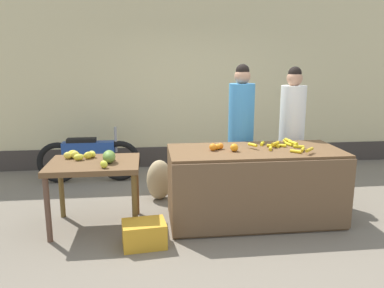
{
  "coord_description": "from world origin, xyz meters",
  "views": [
    {
      "loc": [
        -0.85,
        -4.2,
        1.88
      ],
      "look_at": [
        -0.34,
        0.15,
        0.92
      ],
      "focal_mm": 35.47,
      "sensor_mm": 36.0,
      "label": 1
    }
  ],
  "objects_px": {
    "vendor_woman_blue_shirt": "(241,133)",
    "parked_motorcycle": "(89,157)",
    "vendor_woman_white_shirt": "(292,133)",
    "produce_sack": "(159,180)",
    "produce_crate": "(144,234)"
  },
  "relations": [
    {
      "from": "vendor_woman_blue_shirt",
      "to": "parked_motorcycle",
      "type": "xyz_separation_m",
      "value": [
        -2.17,
        1.04,
        -0.53
      ]
    },
    {
      "from": "vendor_woman_white_shirt",
      "to": "produce_sack",
      "type": "bearing_deg",
      "value": 177.01
    },
    {
      "from": "produce_crate",
      "to": "produce_sack",
      "type": "bearing_deg",
      "value": 81.39
    },
    {
      "from": "vendor_woman_blue_shirt",
      "to": "produce_crate",
      "type": "relative_size",
      "value": 4.19
    },
    {
      "from": "produce_sack",
      "to": "vendor_woman_white_shirt",
      "type": "bearing_deg",
      "value": -2.99
    },
    {
      "from": "vendor_woman_white_shirt",
      "to": "produce_sack",
      "type": "relative_size",
      "value": 3.26
    },
    {
      "from": "vendor_woman_blue_shirt",
      "to": "vendor_woman_white_shirt",
      "type": "relative_size",
      "value": 1.02
    },
    {
      "from": "vendor_woman_blue_shirt",
      "to": "produce_sack",
      "type": "distance_m",
      "value": 1.28
    },
    {
      "from": "vendor_woman_white_shirt",
      "to": "produce_sack",
      "type": "xyz_separation_m",
      "value": [
        -1.82,
        0.1,
        -0.63
      ]
    },
    {
      "from": "vendor_woman_white_shirt",
      "to": "produce_crate",
      "type": "xyz_separation_m",
      "value": [
        -2.03,
        -1.26,
        -0.78
      ]
    },
    {
      "from": "parked_motorcycle",
      "to": "produce_sack",
      "type": "height_order",
      "value": "parked_motorcycle"
    },
    {
      "from": "vendor_woman_white_shirt",
      "to": "parked_motorcycle",
      "type": "height_order",
      "value": "vendor_woman_white_shirt"
    },
    {
      "from": "vendor_woman_blue_shirt",
      "to": "vendor_woman_white_shirt",
      "type": "distance_m",
      "value": 0.72
    },
    {
      "from": "parked_motorcycle",
      "to": "produce_sack",
      "type": "bearing_deg",
      "value": -40.37
    },
    {
      "from": "parked_motorcycle",
      "to": "produce_crate",
      "type": "height_order",
      "value": "parked_motorcycle"
    }
  ]
}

